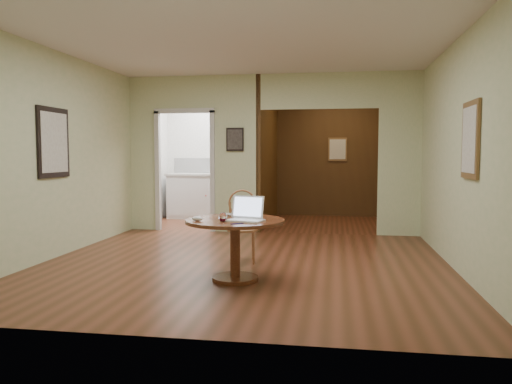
% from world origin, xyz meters
% --- Properties ---
extents(floor, '(5.00, 5.00, 0.00)m').
position_xyz_m(floor, '(0.00, 0.00, 0.00)').
color(floor, '#4D2816').
rests_on(floor, ground).
extents(room_shell, '(5.20, 7.50, 5.00)m').
position_xyz_m(room_shell, '(-0.47, 3.10, 1.29)').
color(room_shell, silver).
rests_on(room_shell, ground).
extents(dining_table, '(1.06, 1.06, 0.66)m').
position_xyz_m(dining_table, '(0.06, -0.78, 0.49)').
color(dining_table, brown).
rests_on(dining_table, ground).
extents(chair, '(0.45, 0.45, 0.90)m').
position_xyz_m(chair, '(-0.04, 0.18, 0.50)').
color(chair, '#9B5A37').
rests_on(chair, ground).
extents(open_laptop, '(0.41, 0.39, 0.25)m').
position_xyz_m(open_laptop, '(0.19, -0.85, 0.73)').
color(open_laptop, white).
rests_on(open_laptop, dining_table).
extents(closed_laptop, '(0.33, 0.21, 0.03)m').
position_xyz_m(closed_laptop, '(0.01, -0.54, 0.67)').
color(closed_laptop, silver).
rests_on(closed_laptop, dining_table).
extents(mouse, '(0.13, 0.08, 0.05)m').
position_xyz_m(mouse, '(-0.31, -0.97, 0.69)').
color(mouse, white).
rests_on(mouse, dining_table).
extents(wine_glass, '(0.09, 0.09, 0.10)m').
position_xyz_m(wine_glass, '(-0.03, -0.99, 0.71)').
color(wine_glass, white).
rests_on(wine_glass, dining_table).
extents(pen, '(0.12, 0.09, 0.01)m').
position_xyz_m(pen, '(0.15, -1.12, 0.66)').
color(pen, '#0C0E54').
rests_on(pen, dining_table).
extents(kitchen_cabinet, '(2.06, 0.60, 0.94)m').
position_xyz_m(kitchen_cabinet, '(-1.35, 4.20, 0.47)').
color(kitchen_cabinet, silver).
rests_on(kitchen_cabinet, ground).
extents(grocery_bag, '(0.32, 0.28, 0.29)m').
position_xyz_m(grocery_bag, '(-1.04, 4.20, 1.08)').
color(grocery_bag, beige).
rests_on(grocery_bag, kitchen_cabinet).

